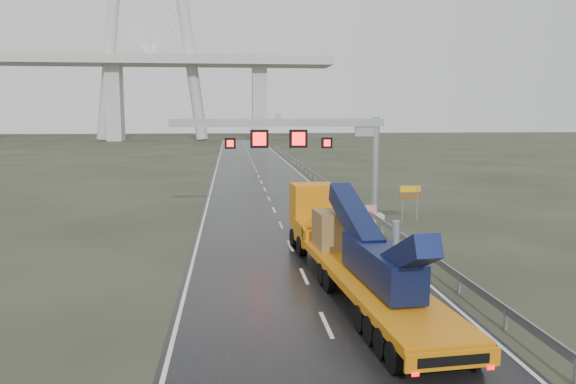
{
  "coord_description": "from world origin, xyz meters",
  "views": [
    {
      "loc": [
        -3.26,
        -20.7,
        7.39
      ],
      "look_at": [
        -0.21,
        9.25,
        3.2
      ],
      "focal_mm": 35.0,
      "sensor_mm": 36.0,
      "label": 1
    }
  ],
  "objects": [
    {
      "name": "sign_gantry",
      "position": [
        2.1,
        17.99,
        5.61
      ],
      "size": [
        14.9,
        1.2,
        7.42
      ],
      "color": "#ABACA7",
      "rests_on": "ground"
    },
    {
      "name": "striped_barrier",
      "position": [
        6.18,
        16.23,
        0.61
      ],
      "size": [
        0.73,
        0.41,
        1.22
      ],
      "primitive_type": "cube",
      "rotation": [
        0.0,
        0.0,
        0.03
      ],
      "color": "red",
      "rests_on": "ground"
    },
    {
      "name": "guardrail",
      "position": [
        6.1,
        30.0,
        0.7
      ],
      "size": [
        0.2,
        140.0,
        1.4
      ],
      "primitive_type": null,
      "color": "gray",
      "rests_on": "ground"
    },
    {
      "name": "heavy_haul_truck",
      "position": [
        1.81,
        3.67,
        1.65
      ],
      "size": [
        4.0,
        18.23,
        4.25
      ],
      "rotation": [
        0.0,
        0.0,
        0.08
      ],
      "color": "orange",
      "rests_on": "ground"
    },
    {
      "name": "exit_sign_pair",
      "position": [
        9.0,
        16.49,
        1.78
      ],
      "size": [
        1.49,
        0.18,
        2.55
      ],
      "rotation": [
        0.0,
        0.0,
        0.08
      ],
      "color": "gray",
      "rests_on": "ground"
    },
    {
      "name": "ground",
      "position": [
        0.0,
        0.0,
        0.0
      ],
      "size": [
        400.0,
        400.0,
        0.0
      ],
      "primitive_type": "plane",
      "color": "#272B1E",
      "rests_on": "ground"
    },
    {
      "name": "road",
      "position": [
        0.0,
        40.0,
        0.01
      ],
      "size": [
        11.0,
        200.0,
        0.02
      ],
      "primitive_type": "cube",
      "color": "black",
      "rests_on": "ground"
    }
  ]
}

